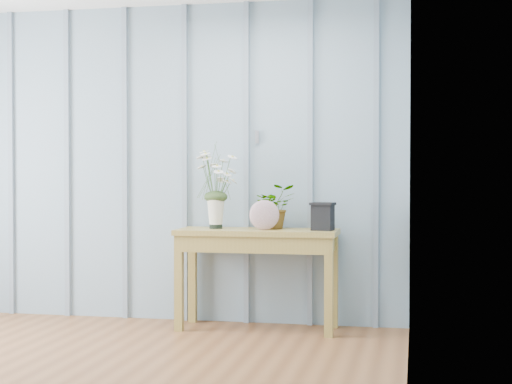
% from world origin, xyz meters
% --- Properties ---
extents(room_shell, '(4.00, 4.50, 2.50)m').
position_xyz_m(room_shell, '(0.00, 0.92, 1.99)').
color(room_shell, '#869EAE').
rests_on(room_shell, ground).
extents(sideboard, '(1.20, 0.45, 0.75)m').
position_xyz_m(sideboard, '(0.89, 1.99, 0.64)').
color(sideboard, olive).
rests_on(sideboard, ground).
extents(daisy_vase, '(0.44, 0.33, 0.62)m').
position_xyz_m(daisy_vase, '(0.56, 2.00, 1.14)').
color(daisy_vase, black).
rests_on(daisy_vase, sideboard).
extents(spider_plant, '(0.38, 0.35, 0.34)m').
position_xyz_m(spider_plant, '(1.00, 2.08, 0.92)').
color(spider_plant, '#273D1C').
rests_on(spider_plant, sideboard).
extents(felt_disc_vessel, '(0.23, 0.12, 0.22)m').
position_xyz_m(felt_disc_vessel, '(0.95, 1.93, 0.86)').
color(felt_disc_vessel, '#8D4C6A').
rests_on(felt_disc_vessel, sideboard).
extents(carved_box, '(0.19, 0.16, 0.21)m').
position_xyz_m(carved_box, '(1.38, 1.97, 0.86)').
color(carved_box, black).
rests_on(carved_box, sideboard).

